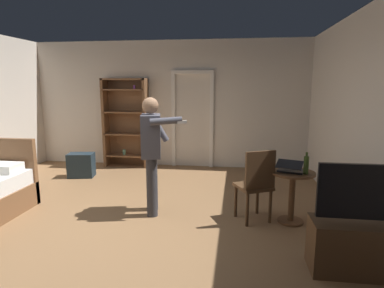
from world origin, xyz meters
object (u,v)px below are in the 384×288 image
bookshelf (126,120)px  laptop (290,168)px  bottle_on_table (306,165)px  wooden_chair (256,183)px  person_blue_shirt (152,148)px  side_table (292,189)px  suitcase_dark (81,165)px  tv_flatscreen (362,241)px

bookshelf → laptop: bearing=-41.0°
bottle_on_table → wooden_chair: bearing=177.1°
bookshelf → person_blue_shirt: bearing=-63.8°
side_table → person_blue_shirt: size_ratio=0.42×
bottle_on_table → suitcase_dark: bottle_on_table is taller
bookshelf → wooden_chair: size_ratio=1.98×
bookshelf → tv_flatscreen: bearing=-46.1°
wooden_chair → laptop: bearing=1.1°
tv_flatscreen → wooden_chair: 1.46m
bookshelf → wooden_chair: bookshelf is taller
person_blue_shirt → bottle_on_table: bearing=-4.4°
bottle_on_table → suitcase_dark: (-3.95, 1.76, -0.58)m
laptop → wooden_chair: wooden_chair is taller
laptop → person_blue_shirt: 1.88m
side_table → laptop: 0.29m
laptop → suitcase_dark: bearing=155.5°
tv_flatscreen → laptop: 1.28m
bookshelf → wooden_chair: 3.90m
bookshelf → tv_flatscreen: (3.68, -3.82, -0.73)m
laptop → bottle_on_table: bearing=-12.0°
bookshelf → laptop: size_ratio=4.72×
wooden_chair → suitcase_dark: wooden_chair is taller
wooden_chair → suitcase_dark: size_ratio=2.02×
bookshelf → suitcase_dark: size_ratio=4.00×
person_blue_shirt → suitcase_dark: person_blue_shirt is taller
side_table → wooden_chair: 0.48m
side_table → wooden_chair: (-0.47, -0.05, 0.08)m
bookshelf → bottle_on_table: bearing=-39.8°
wooden_chair → suitcase_dark: (-3.33, 1.73, -0.31)m
wooden_chair → person_blue_shirt: bearing=175.0°
laptop → bottle_on_table: size_ratio=1.49×
tv_flatscreen → bottle_on_table: tv_flatscreen is taller
tv_flatscreen → suitcase_dark: 5.12m
bookshelf → person_blue_shirt: size_ratio=1.19×
bookshelf → bottle_on_table: bookshelf is taller
wooden_chair → person_blue_shirt: person_blue_shirt is taller
bottle_on_table → suitcase_dark: 4.36m
laptop → suitcase_dark: (-3.76, 1.72, -0.51)m
side_table → wooden_chair: wooden_chair is taller
bottle_on_table → wooden_chair: size_ratio=0.28×
wooden_chair → suitcase_dark: bearing=152.6°
laptop → bottle_on_table: (0.18, -0.04, 0.07)m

